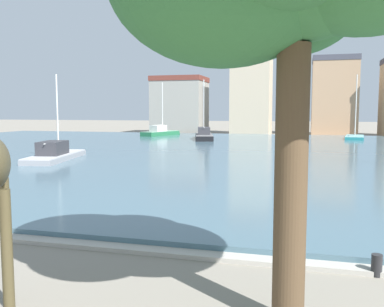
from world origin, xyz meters
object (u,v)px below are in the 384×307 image
(sailboat_grey, at_px, (58,155))
(sailboat_teal, at_px, (355,138))
(mooring_bollard, at_px, (377,265))
(sailboat_black, at_px, (204,136))
(sailboat_green, at_px, (163,133))

(sailboat_grey, bearing_deg, sailboat_teal, 51.44)
(sailboat_grey, xyz_separation_m, mooring_bollard, (18.69, -16.70, -0.27))
(mooring_bollard, bearing_deg, sailboat_teal, 84.47)
(sailboat_black, height_order, sailboat_teal, sailboat_teal)
(sailboat_green, relative_size, sailboat_teal, 0.95)
(sailboat_teal, xyz_separation_m, mooring_bollard, (-4.42, -45.68, -0.12))
(sailboat_teal, bearing_deg, sailboat_black, -163.82)
(sailboat_grey, distance_m, mooring_bollard, 25.06)
(sailboat_teal, relative_size, sailboat_grey, 0.95)
(sailboat_black, bearing_deg, sailboat_teal, 16.18)
(sailboat_black, relative_size, sailboat_grey, 1.12)
(sailboat_black, relative_size, sailboat_teal, 1.18)
(sailboat_black, distance_m, mooring_bollard, 42.68)
(sailboat_green, distance_m, sailboat_teal, 25.29)
(sailboat_black, bearing_deg, sailboat_green, 141.90)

